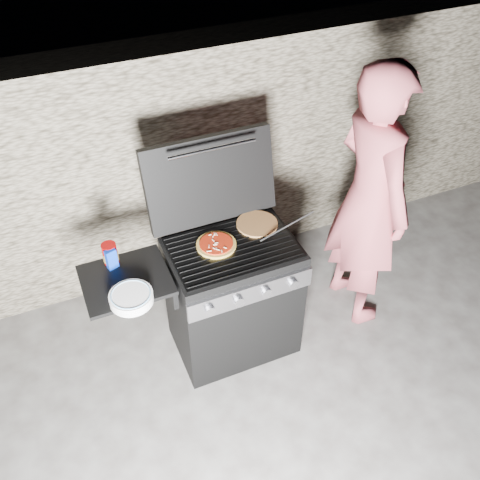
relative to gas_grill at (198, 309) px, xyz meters
name	(u,v)px	position (x,y,z in m)	size (l,w,h in m)	color
ground	(234,340)	(0.25, 0.00, -0.46)	(50.00, 50.00, 0.00)	#3B3733
stone_wall	(179,162)	(0.25, 1.05, 0.44)	(8.00, 0.35, 1.80)	gray
gas_grill	(198,309)	(0.00, 0.00, 0.00)	(1.34, 0.79, 0.91)	black
pizza_topped	(216,244)	(0.16, 0.05, 0.47)	(0.25, 0.25, 0.03)	tan
pizza_plain	(257,224)	(0.48, 0.14, 0.46)	(0.27, 0.27, 0.01)	#B68842
sauce_jar	(110,253)	(-0.46, 0.17, 0.52)	(0.09, 0.09, 0.14)	#9E0303
blue_carton	(112,259)	(-0.46, 0.12, 0.51)	(0.06, 0.04, 0.13)	#062CAC
plate_stack	(131,298)	(-0.43, -0.19, 0.47)	(0.24, 0.24, 0.06)	white
person	(369,200)	(1.24, 0.01, 0.51)	(0.71, 0.46, 1.94)	#AE4B54
tongs	(287,227)	(0.62, 0.00, 0.50)	(0.01, 0.01, 0.41)	black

